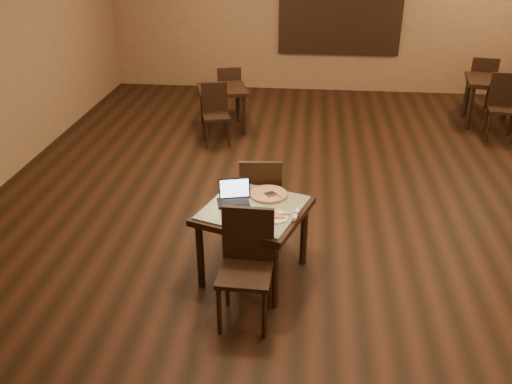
# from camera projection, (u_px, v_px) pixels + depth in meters

# --- Properties ---
(ground) EXTENTS (10.00, 10.00, 0.00)m
(ground) POSITION_uv_depth(u_px,v_px,m) (304.00, 206.00, 6.66)
(ground) COLOR black
(ground) RESTS_ON ground
(wall_back) EXTENTS (8.00, 0.02, 3.00)m
(wall_back) POSITION_uv_depth(u_px,v_px,m) (314.00, 13.00, 10.39)
(wall_back) COLOR olive
(wall_back) RESTS_ON ground
(mural) EXTENTS (2.34, 0.05, 1.64)m
(mural) POSITION_uv_depth(u_px,v_px,m) (340.00, 11.00, 10.28)
(mural) COLOR #286796
(mural) RESTS_ON wall_back
(tiled_table) EXTENTS (1.16, 1.16, 0.76)m
(tiled_table) POSITION_uv_depth(u_px,v_px,m) (254.00, 216.00, 5.11)
(tiled_table) COLOR black
(tiled_table) RESTS_ON ground
(chair_main_near) EXTENTS (0.46, 0.46, 1.03)m
(chair_main_near) POSITION_uv_depth(u_px,v_px,m) (246.00, 260.00, 4.61)
(chair_main_near) COLOR black
(chair_main_near) RESTS_ON ground
(chair_main_far) EXTENTS (0.47, 0.47, 1.00)m
(chair_main_far) POSITION_uv_depth(u_px,v_px,m) (261.00, 195.00, 5.69)
(chair_main_far) COLOR black
(chair_main_far) RESTS_ON ground
(laptop) EXTENTS (0.34, 0.30, 0.21)m
(laptop) POSITION_uv_depth(u_px,v_px,m) (234.00, 196.00, 5.14)
(laptop) COLOR black
(laptop) RESTS_ON tiled_table
(plate) EXTENTS (0.23, 0.23, 0.01)m
(plate) POSITION_uv_depth(u_px,v_px,m) (276.00, 217.00, 4.88)
(plate) COLOR white
(plate) RESTS_ON tiled_table
(pizza_slice) EXTENTS (0.21, 0.21, 0.02)m
(pizza_slice) POSITION_uv_depth(u_px,v_px,m) (276.00, 216.00, 4.87)
(pizza_slice) COLOR beige
(pizza_slice) RESTS_ON plate
(pizza_pan) EXTENTS (0.37, 0.37, 0.01)m
(pizza_pan) POSITION_uv_depth(u_px,v_px,m) (269.00, 195.00, 5.26)
(pizza_pan) COLOR silver
(pizza_pan) RESTS_ON tiled_table
(pizza_whole) EXTENTS (0.37, 0.37, 0.03)m
(pizza_whole) POSITION_uv_depth(u_px,v_px,m) (269.00, 194.00, 5.25)
(pizza_whole) COLOR beige
(pizza_whole) RESTS_ON pizza_pan
(spatula) EXTENTS (0.24, 0.27, 0.01)m
(spatula) POSITION_uv_depth(u_px,v_px,m) (270.00, 194.00, 5.23)
(spatula) COLOR silver
(spatula) RESTS_ON pizza_whole
(napkin_roll) EXTENTS (0.07, 0.19, 0.04)m
(napkin_roll) POSITION_uv_depth(u_px,v_px,m) (296.00, 214.00, 4.89)
(napkin_roll) COLOR white
(napkin_roll) RESTS_ON tiled_table
(other_table_a) EXTENTS (0.95, 0.95, 0.78)m
(other_table_a) POSITION_uv_depth(u_px,v_px,m) (492.00, 87.00, 8.94)
(other_table_a) COLOR black
(other_table_a) RESTS_ON ground
(other_table_a_chair_near) EXTENTS (0.50, 0.50, 1.01)m
(other_table_a_chair_near) POSITION_uv_depth(u_px,v_px,m) (503.00, 103.00, 8.46)
(other_table_a_chair_near) COLOR black
(other_table_a_chair_near) RESTS_ON ground
(other_table_a_chair_far) EXTENTS (0.50, 0.50, 1.01)m
(other_table_a_chair_far) POSITION_uv_depth(u_px,v_px,m) (481.00, 82.00, 9.50)
(other_table_a_chair_far) COLOR black
(other_table_a_chair_far) RESTS_ON ground
(other_table_b) EXTENTS (0.94, 0.94, 0.71)m
(other_table_b) POSITION_uv_depth(u_px,v_px,m) (222.00, 95.00, 8.74)
(other_table_b) COLOR black
(other_table_b) RESTS_ON ground
(other_table_b_chair_near) EXTENTS (0.49, 0.49, 0.92)m
(other_table_b_chair_near) POSITION_uv_depth(u_px,v_px,m) (216.00, 110.00, 8.30)
(other_table_b_chair_near) COLOR black
(other_table_b_chair_near) RESTS_ON ground
(other_table_b_chair_far) EXTENTS (0.49, 0.49, 0.92)m
(other_table_b_chair_far) POSITION_uv_depth(u_px,v_px,m) (229.00, 90.00, 9.25)
(other_table_b_chair_far) COLOR black
(other_table_b_chair_far) RESTS_ON ground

